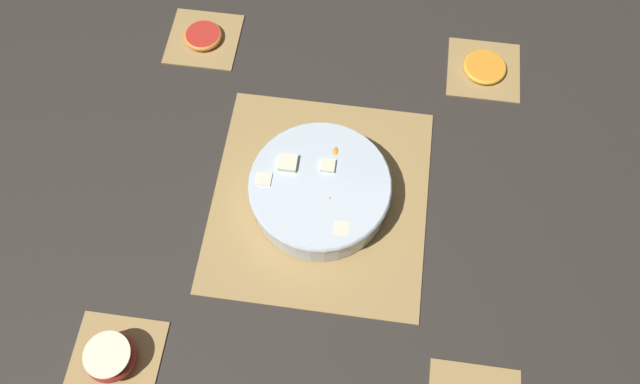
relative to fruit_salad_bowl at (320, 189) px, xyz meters
The scene contains 9 objects.
ground_plane 0.04m from the fruit_salad_bowl, 85.84° to the left, with size 6.00×6.00×0.00m, color #2D2823.
bamboo_mat_center 0.04m from the fruit_salad_bowl, 85.84° to the left, with size 0.41×0.38×0.01m.
coaster_mat_near_right 0.44m from the fruit_salad_bowl, 41.09° to the right, with size 0.14×0.14×0.01m.
coaster_mat_far_left 0.44m from the fruit_salad_bowl, 138.85° to the left, with size 0.14×0.14×0.01m.
coaster_mat_far_right 0.44m from the fruit_salad_bowl, 41.14° to the left, with size 0.14×0.14×0.01m.
fruit_salad_bowl is the anchor object (origin of this frame).
apple_half 0.43m from the fruit_salad_bowl, 138.85° to the left, with size 0.08×0.08×0.04m.
orange_slice_whole 0.43m from the fruit_salad_bowl, 41.09° to the right, with size 0.09×0.09×0.01m.
grapefruit_slice 0.44m from the fruit_salad_bowl, 41.14° to the left, with size 0.08×0.08×0.01m.
Camera 1 is at (-0.47, -0.06, 1.02)m, focal length 35.00 mm.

